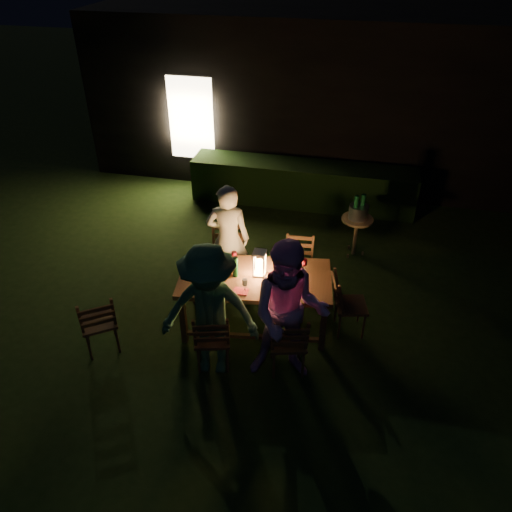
% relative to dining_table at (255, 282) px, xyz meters
% --- Properties ---
extents(garden_envelope, '(40.00, 40.00, 3.20)m').
position_rel_dining_table_xyz_m(garden_envelope, '(0.59, 6.03, 0.86)').
color(garden_envelope, black).
rests_on(garden_envelope, ground).
extents(dining_table, '(2.04, 1.22, 0.80)m').
position_rel_dining_table_xyz_m(dining_table, '(0.00, 0.00, 0.00)').
color(dining_table, '#4F341A').
rests_on(dining_table, ground).
extents(chair_near_left, '(0.52, 0.54, 0.93)m').
position_rel_dining_table_xyz_m(chair_near_left, '(-0.34, -0.82, -0.44)').
color(chair_near_left, '#4F341A').
rests_on(chair_near_left, ground).
extents(chair_near_right, '(0.53, 0.55, 0.95)m').
position_rel_dining_table_xyz_m(chair_near_right, '(0.55, -0.70, -0.44)').
color(chair_near_right, '#4F341A').
rests_on(chair_near_right, ground).
extents(chair_far_left, '(0.56, 0.59, 1.02)m').
position_rel_dining_table_xyz_m(chair_far_left, '(-0.55, 0.70, -0.41)').
color(chair_far_left, '#4F341A').
rests_on(chair_far_left, ground).
extents(chair_far_right, '(0.43, 0.46, 0.90)m').
position_rel_dining_table_xyz_m(chair_far_right, '(0.44, 0.84, -0.45)').
color(chair_far_right, '#4F341A').
rests_on(chair_far_right, ground).
extents(chair_end, '(0.52, 0.50, 0.91)m').
position_rel_dining_table_xyz_m(chair_end, '(1.22, 0.17, -0.45)').
color(chair_end, '#4F341A').
rests_on(chair_end, ground).
extents(chair_spare, '(0.60, 0.61, 0.94)m').
position_rel_dining_table_xyz_m(chair_spare, '(-1.79, -0.87, -0.44)').
color(chair_spare, '#4F341A').
rests_on(chair_spare, ground).
extents(person_house_side, '(0.66, 0.48, 1.67)m').
position_rel_dining_table_xyz_m(person_house_side, '(-0.56, 0.75, 0.11)').
color(person_house_side, beige).
rests_on(person_house_side, ground).
extents(person_opp_right, '(0.98, 0.81, 1.84)m').
position_rel_dining_table_xyz_m(person_opp_right, '(0.56, -0.75, 0.20)').
color(person_opp_right, '#E29BDC').
rests_on(person_opp_right, ground).
extents(person_opp_left, '(1.21, 0.80, 1.75)m').
position_rel_dining_table_xyz_m(person_opp_left, '(-0.33, -0.87, 0.15)').
color(person_opp_left, '#356B45').
rests_on(person_opp_left, ground).
extents(lantern, '(0.16, 0.16, 0.35)m').
position_rel_dining_table_xyz_m(lantern, '(0.04, 0.06, 0.24)').
color(lantern, white).
rests_on(lantern, dining_table).
extents(plate_far_left, '(0.25, 0.25, 0.01)m').
position_rel_dining_table_xyz_m(plate_far_left, '(-0.58, 0.14, 0.09)').
color(plate_far_left, white).
rests_on(plate_far_left, dining_table).
extents(plate_near_left, '(0.25, 0.25, 0.01)m').
position_rel_dining_table_xyz_m(plate_near_left, '(-0.51, -0.29, 0.09)').
color(plate_near_left, white).
rests_on(plate_near_left, dining_table).
extents(plate_far_right, '(0.25, 0.25, 0.01)m').
position_rel_dining_table_xyz_m(plate_far_right, '(0.42, 0.28, 0.09)').
color(plate_far_right, white).
rests_on(plate_far_right, dining_table).
extents(plate_near_right, '(0.25, 0.25, 0.01)m').
position_rel_dining_table_xyz_m(plate_near_right, '(0.48, -0.16, 0.09)').
color(plate_near_right, white).
rests_on(plate_near_right, dining_table).
extents(wineglass_a, '(0.06, 0.06, 0.18)m').
position_rel_dining_table_xyz_m(wineglass_a, '(-0.34, 0.24, 0.17)').
color(wineglass_a, '#59070F').
rests_on(wineglass_a, dining_table).
extents(wineglass_b, '(0.06, 0.06, 0.18)m').
position_rel_dining_table_xyz_m(wineglass_b, '(-0.70, -0.22, 0.17)').
color(wineglass_b, '#59070F').
rests_on(wineglass_b, dining_table).
extents(wineglass_c, '(0.06, 0.06, 0.18)m').
position_rel_dining_table_xyz_m(wineglass_c, '(0.34, -0.24, 0.17)').
color(wineglass_c, '#59070F').
rests_on(wineglass_c, dining_table).
extents(wineglass_d, '(0.06, 0.06, 0.18)m').
position_rel_dining_table_xyz_m(wineglass_d, '(0.59, 0.26, 0.17)').
color(wineglass_d, '#59070F').
rests_on(wineglass_d, dining_table).
extents(wineglass_e, '(0.06, 0.06, 0.18)m').
position_rel_dining_table_xyz_m(wineglass_e, '(-0.06, -0.31, 0.17)').
color(wineglass_e, silver).
rests_on(wineglass_e, dining_table).
extents(bottle_table, '(0.07, 0.07, 0.28)m').
position_rel_dining_table_xyz_m(bottle_table, '(-0.25, -0.03, 0.22)').
color(bottle_table, '#0F471E').
rests_on(bottle_table, dining_table).
extents(napkin_left, '(0.18, 0.14, 0.01)m').
position_rel_dining_table_xyz_m(napkin_left, '(-0.10, -0.34, 0.09)').
color(napkin_left, red).
rests_on(napkin_left, dining_table).
extents(napkin_right, '(0.18, 0.14, 0.01)m').
position_rel_dining_table_xyz_m(napkin_right, '(0.59, -0.22, 0.09)').
color(napkin_right, red).
rests_on(napkin_right, dining_table).
extents(phone, '(0.14, 0.07, 0.01)m').
position_rel_dining_table_xyz_m(phone, '(-0.57, -0.38, 0.08)').
color(phone, black).
rests_on(phone, dining_table).
extents(side_table, '(0.50, 0.50, 0.67)m').
position_rel_dining_table_xyz_m(side_table, '(1.19, 2.04, -0.13)').
color(side_table, olive).
rests_on(side_table, ground).
extents(ice_bucket, '(0.30, 0.30, 0.22)m').
position_rel_dining_table_xyz_m(ice_bucket, '(1.19, 2.04, 0.06)').
color(ice_bucket, '#A5A8AD').
rests_on(ice_bucket, side_table).
extents(bottle_bucket_a, '(0.07, 0.07, 0.32)m').
position_rel_dining_table_xyz_m(bottle_bucket_a, '(1.14, 2.00, 0.11)').
color(bottle_bucket_a, '#0F471E').
rests_on(bottle_bucket_a, side_table).
extents(bottle_bucket_b, '(0.07, 0.07, 0.32)m').
position_rel_dining_table_xyz_m(bottle_bucket_b, '(1.24, 2.08, 0.11)').
color(bottle_bucket_b, '#0F471E').
rests_on(bottle_bucket_b, side_table).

